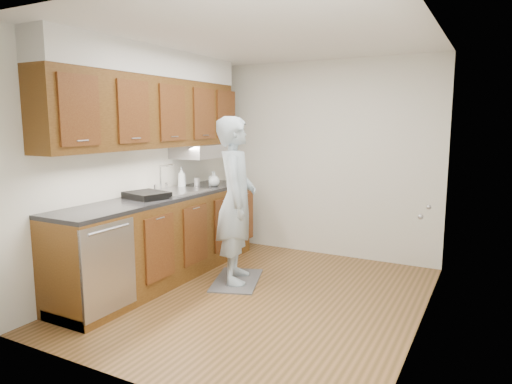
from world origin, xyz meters
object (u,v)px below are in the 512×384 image
(steel_can, at_px, (197,183))
(dish_rack, at_px, (147,195))
(soap_bottle_a, at_px, (182,177))
(soap_bottle_c, at_px, (214,179))
(person, at_px, (236,189))
(soap_bottle_b, at_px, (213,179))

(steel_can, distance_m, dish_rack, 0.84)
(soap_bottle_a, distance_m, soap_bottle_c, 0.40)
(person, distance_m, soap_bottle_b, 0.90)
(person, relative_size, soap_bottle_b, 11.07)
(soap_bottle_b, distance_m, dish_rack, 1.12)
(soap_bottle_b, bearing_deg, steel_can, -100.64)
(soap_bottle_c, relative_size, dish_rack, 0.43)
(dish_rack, bearing_deg, person, 47.84)
(dish_rack, bearing_deg, soap_bottle_b, 98.72)
(person, distance_m, soap_bottle_c, 0.86)
(soap_bottle_b, relative_size, dish_rack, 0.44)
(steel_can, bearing_deg, dish_rack, -93.00)
(soap_bottle_b, height_order, dish_rack, soap_bottle_b)
(soap_bottle_a, distance_m, dish_rack, 0.81)
(soap_bottle_a, bearing_deg, soap_bottle_b, 53.52)
(soap_bottle_b, bearing_deg, dish_rack, -94.88)
(soap_bottle_a, bearing_deg, person, -16.02)
(steel_can, bearing_deg, soap_bottle_a, -164.93)
(person, height_order, soap_bottle_b, person)
(person, xyz_separation_m, soap_bottle_c, (-0.65, 0.56, 0.01))
(soap_bottle_a, height_order, steel_can, soap_bottle_a)
(person, distance_m, dish_rack, 0.94)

